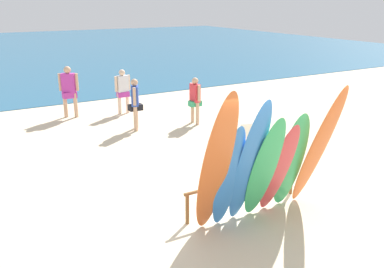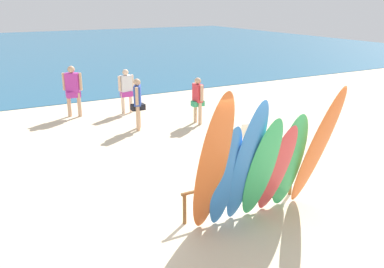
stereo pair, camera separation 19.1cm
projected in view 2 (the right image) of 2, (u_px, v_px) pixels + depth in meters
ground at (71, 85)px, 19.79m from camera, size 60.00×60.00×0.00m
ocean_water at (23, 50)px, 33.31m from camera, size 60.00×40.00×0.02m
surfboard_rack at (242, 185)px, 7.95m from camera, size 2.59×0.07×0.62m
surfboard_orange_0 at (212, 166)px, 6.65m from camera, size 0.57×0.96×2.64m
surfboard_blue_1 at (225, 178)px, 7.00m from camera, size 0.51×0.65×1.99m
surfboard_blue_2 at (246, 164)px, 7.03m from camera, size 0.52×0.88×2.42m
surfboard_green_3 at (262, 170)px, 7.23m from camera, size 0.58×0.85×2.08m
surfboard_red_4 at (277, 170)px, 7.47m from camera, size 0.52×0.79×1.89m
surfboard_green_5 at (289, 162)px, 7.70m from camera, size 0.63×0.68×2.00m
surfboard_orange_6 at (317, 149)px, 7.61m from camera, size 0.50×1.05×2.53m
beachgoer_midbeach at (126, 88)px, 14.57m from camera, size 0.59×0.25×1.56m
beachgoer_by_water at (138, 100)px, 12.73m from camera, size 0.41×0.55×1.59m
beachgoer_photographing at (73, 88)px, 14.11m from camera, size 0.59×0.41×1.75m
beachgoer_strolling at (198, 97)px, 13.33m from camera, size 0.39×0.57×1.51m
beach_chair_red at (251, 138)px, 10.88m from camera, size 0.72×0.88×0.79m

